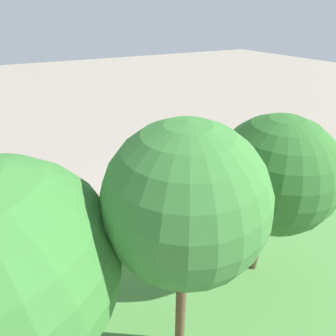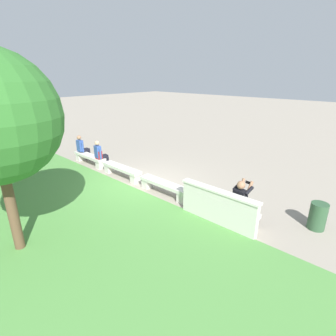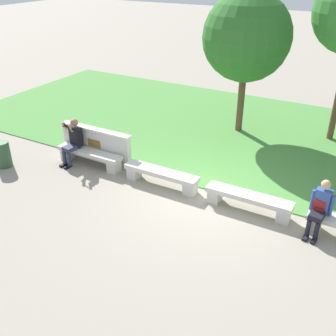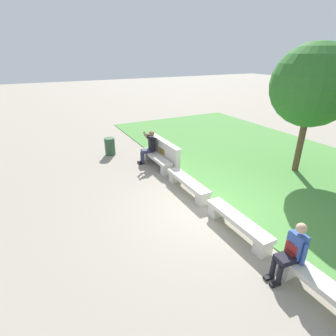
% 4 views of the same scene
% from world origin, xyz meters
% --- Properties ---
extents(ground_plane, '(80.00, 80.00, 0.00)m').
position_xyz_m(ground_plane, '(0.00, 0.00, 0.00)').
color(ground_plane, gray).
extents(grass_strip, '(21.17, 8.00, 0.03)m').
position_xyz_m(grass_strip, '(0.00, 4.38, 0.01)').
color(grass_strip, '#518E42').
rests_on(grass_strip, ground).
extents(bench_main, '(2.06, 0.40, 0.45)m').
position_xyz_m(bench_main, '(-3.55, 0.00, 0.30)').
color(bench_main, beige).
rests_on(bench_main, ground).
extents(bench_near, '(2.06, 0.40, 0.45)m').
position_xyz_m(bench_near, '(-1.18, 0.00, 0.30)').
color(bench_near, beige).
rests_on(bench_near, ground).
extents(bench_mid, '(2.06, 0.40, 0.45)m').
position_xyz_m(bench_mid, '(1.18, 0.00, 0.30)').
color(bench_mid, beige).
rests_on(bench_mid, ground).
extents(bench_far, '(2.06, 0.40, 0.45)m').
position_xyz_m(bench_far, '(3.55, 0.00, 0.30)').
color(bench_far, beige).
rests_on(bench_far, ground).
extents(backrest_wall_with_plaque, '(2.37, 0.24, 1.01)m').
position_xyz_m(backrest_wall_with_plaque, '(-3.55, 0.34, 0.52)').
color(backrest_wall_with_plaque, beige).
rests_on(backrest_wall_with_plaque, ground).
extents(person_photographer, '(0.51, 0.76, 1.32)m').
position_xyz_m(person_photographer, '(-4.05, -0.08, 0.74)').
color(person_photographer, black).
rests_on(person_photographer, ground).
extents(person_distant, '(0.48, 0.70, 1.26)m').
position_xyz_m(person_distant, '(2.75, -0.07, 0.67)').
color(person_distant, black).
rests_on(person_distant, ground).
extents(backpack, '(0.28, 0.24, 0.43)m').
position_xyz_m(backpack, '(2.73, 0.02, 0.63)').
color(backpack, maroon).
rests_on(backpack, bench_far).
extents(tree_left_background, '(2.77, 2.77, 4.52)m').
position_xyz_m(tree_left_background, '(-0.72, 4.52, 3.12)').
color(tree_left_background, brown).
rests_on(tree_left_background, ground).
extents(trash_bin, '(0.44, 0.44, 0.75)m').
position_xyz_m(trash_bin, '(-5.67, -1.26, 0.38)').
color(trash_bin, '#2D5133').
rests_on(trash_bin, ground).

